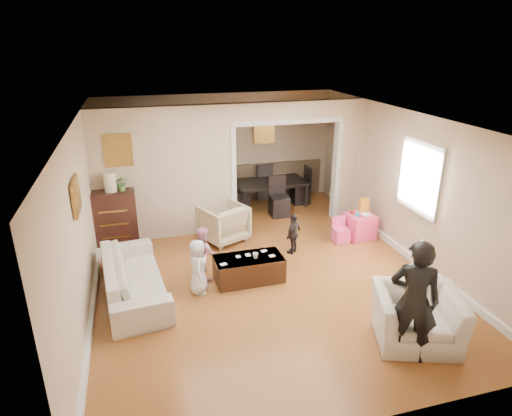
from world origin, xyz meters
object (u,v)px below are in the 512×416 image
object	(u,v)px
sofa	(134,277)
table_lamp	(110,182)
armchair_back	(223,223)
cyan_cup	(357,214)
dresser	(115,220)
adult_person	(414,301)
armchair_front	(417,317)
dining_table	(271,194)
child_kneel_a	(198,267)
child_toddler	(293,234)
play_table	(360,226)
coffee_cup	(255,256)
child_kneel_b	(203,253)
coffee_table	(249,269)

from	to	relation	value
sofa	table_lamp	distance (m)	2.11
armchair_back	cyan_cup	size ratio (longest dim) A/B	10.17
dresser	table_lamp	size ratio (longest dim) A/B	3.14
dresser	adult_person	world-z (taller)	adult_person
armchair_front	dresser	size ratio (longest dim) A/B	0.95
sofa	dining_table	distance (m)	4.52
adult_person	cyan_cup	bearing A→B (deg)	-75.64
armchair_front	child_kneel_a	xyz separation A→B (m)	(-2.58, 1.94, 0.10)
dresser	table_lamp	distance (m)	0.74
table_lamp	child_toddler	size ratio (longest dim) A/B	0.47
play_table	adult_person	distance (m)	3.64
armchair_back	adult_person	xyz separation A→B (m)	(1.52, -4.00, 0.44)
coffee_cup	dining_table	bearing A→B (deg)	68.68
child_kneel_b	child_toddler	world-z (taller)	child_kneel_b
dresser	child_toddler	xyz separation A→B (m)	(3.17, -1.14, -0.18)
armchair_back	armchair_front	size ratio (longest dim) A/B	0.76
armchair_back	child_kneel_b	bearing A→B (deg)	41.10
sofa	child_kneel_a	bearing A→B (deg)	-106.61
table_lamp	child_kneel_a	size ratio (longest dim) A/B	0.40
play_table	child_toddler	size ratio (longest dim) A/B	0.66
coffee_table	coffee_cup	world-z (taller)	coffee_cup
coffee_cup	adult_person	size ratio (longest dim) A/B	0.06
table_lamp	child_kneel_b	bearing A→B (deg)	-48.21
dresser	coffee_cup	size ratio (longest dim) A/B	12.08
child_toddler	table_lamp	bearing A→B (deg)	-61.05
child_kneel_a	child_toddler	size ratio (longest dim) A/B	1.16
dining_table	child_kneel_b	bearing A→B (deg)	-128.42
play_table	child_kneel_a	world-z (taller)	child_kneel_a
child_kneel_a	coffee_table	bearing A→B (deg)	-71.31
coffee_table	child_kneel_b	size ratio (longest dim) A/B	1.23
dresser	play_table	world-z (taller)	dresser
armchair_back	table_lamp	xyz separation A→B (m)	(-2.03, 0.25, 0.94)
coffee_table	child_kneel_b	world-z (taller)	child_kneel_b
dresser	armchair_back	bearing A→B (deg)	-7.01
table_lamp	play_table	distance (m)	4.88
play_table	coffee_cup	bearing A→B (deg)	-156.06
coffee_table	adult_person	bearing A→B (deg)	-58.76
dresser	child_kneel_a	bearing A→B (deg)	-58.10
table_lamp	child_toddler	world-z (taller)	table_lamp
child_kneel_a	dresser	bearing A→B (deg)	40.59
sofa	child_toddler	xyz separation A→B (m)	(2.88, 0.71, 0.07)
adult_person	child_kneel_a	bearing A→B (deg)	-12.59
sofa	child_kneel_b	size ratio (longest dim) A/B	2.41
dining_table	cyan_cup	bearing A→B (deg)	-67.02
child_kneel_b	coffee_table	bearing A→B (deg)	-134.52
coffee_table	coffee_cup	bearing A→B (deg)	-26.57
coffee_table	child_kneel_a	bearing A→B (deg)	-169.99
dining_table	table_lamp	bearing A→B (deg)	-162.04
sofa	child_kneel_b	world-z (taller)	child_kneel_b
coffee_table	child_kneel_a	distance (m)	0.90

